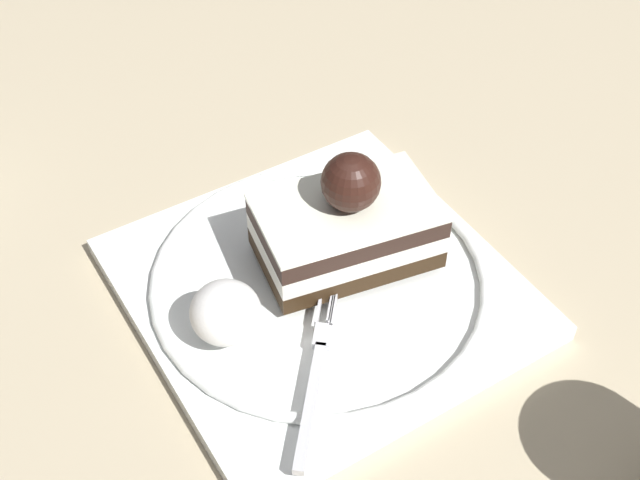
# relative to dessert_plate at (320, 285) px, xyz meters

# --- Properties ---
(ground_plane) EXTENTS (2.40, 2.40, 0.00)m
(ground_plane) POSITION_rel_dessert_plate_xyz_m (-0.01, 0.01, -0.01)
(ground_plane) COLOR tan
(dessert_plate) EXTENTS (0.23, 0.23, 0.02)m
(dessert_plate) POSITION_rel_dessert_plate_xyz_m (0.00, 0.00, 0.00)
(dessert_plate) COLOR white
(dessert_plate) RESTS_ON ground_plane
(cake_slice) EXTENTS (0.08, 0.11, 0.08)m
(cake_slice) POSITION_rel_dessert_plate_xyz_m (0.01, -0.02, 0.04)
(cake_slice) COLOR black
(cake_slice) RESTS_ON dessert_plate
(whipped_cream_dollop) EXTENTS (0.04, 0.04, 0.03)m
(whipped_cream_dollop) POSITION_rel_dessert_plate_xyz_m (-0.01, 0.07, 0.03)
(whipped_cream_dollop) COLOR white
(whipped_cream_dollop) RESTS_ON dessert_plate
(fork) EXTENTS (0.10, 0.08, 0.00)m
(fork) POSITION_rel_dessert_plate_xyz_m (-0.06, 0.03, 0.01)
(fork) COLOR silver
(fork) RESTS_ON dessert_plate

